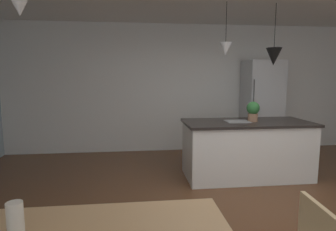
% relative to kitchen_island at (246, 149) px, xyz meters
% --- Properties ---
extents(ground_plane, '(10.00, 8.40, 0.04)m').
position_rel_kitchen_island_xyz_m(ground_plane, '(-0.42, -1.40, -0.48)').
color(ground_plane, brown).
extents(wall_back_kitchen, '(10.00, 0.12, 2.70)m').
position_rel_kitchen_island_xyz_m(wall_back_kitchen, '(-0.42, 1.86, 0.89)').
color(wall_back_kitchen, white).
rests_on(wall_back_kitchen, ground_plane).
extents(kitchen_island, '(1.98, 0.92, 0.91)m').
position_rel_kitchen_island_xyz_m(kitchen_island, '(0.00, 0.00, 0.00)').
color(kitchen_island, white).
rests_on(kitchen_island, ground_plane).
extents(refrigerator, '(0.74, 0.67, 1.94)m').
position_rel_kitchen_island_xyz_m(refrigerator, '(0.91, 1.46, 0.51)').
color(refrigerator, silver).
rests_on(refrigerator, ground_plane).
extents(pendant_over_island_main, '(0.18, 0.18, 0.78)m').
position_rel_kitchen_island_xyz_m(pendant_over_island_main, '(-0.38, 0.00, 1.56)').
color(pendant_over_island_main, black).
extents(pendant_over_island_aux, '(0.24, 0.24, 0.93)m').
position_rel_kitchen_island_xyz_m(pendant_over_island_aux, '(0.38, 0.00, 1.45)').
color(pendant_over_island_aux, black).
extents(potted_plant_on_island, '(0.20, 0.20, 0.31)m').
position_rel_kitchen_island_xyz_m(potted_plant_on_island, '(0.09, 0.00, 0.61)').
color(potted_plant_on_island, '#8C664C').
rests_on(potted_plant_on_island, kitchen_island).
extents(vase_on_dining_table, '(0.09, 0.09, 0.20)m').
position_rel_kitchen_island_xyz_m(vase_on_dining_table, '(-2.40, -2.69, 0.37)').
color(vase_on_dining_table, silver).
rests_on(vase_on_dining_table, dining_table).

